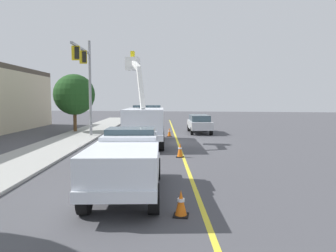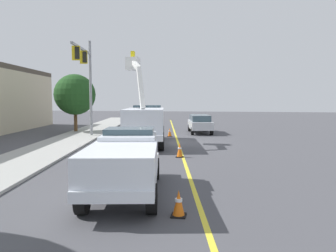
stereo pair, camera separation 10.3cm
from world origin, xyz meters
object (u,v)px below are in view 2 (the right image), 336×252
at_px(traffic_cone_leading, 179,203).
at_px(traffic_cone_mid_front, 180,150).
at_px(traffic_cone_mid_rear, 170,132).
at_px(traffic_signal_mast, 86,72).
at_px(service_pickup_truck, 125,161).
at_px(utility_bucket_truck, 145,121).
at_px(passing_minivan, 200,123).

bearing_deg(traffic_cone_leading, traffic_cone_mid_front, 7.02).
xyz_separation_m(traffic_cone_mid_rear, traffic_signal_mast, (-2.42, 6.31, 4.89)).
bearing_deg(service_pickup_truck, utility_bucket_truck, 10.26).
bearing_deg(utility_bucket_truck, service_pickup_truck, -169.74).
distance_m(passing_minivan, traffic_cone_mid_front, 12.58).
distance_m(traffic_cone_mid_front, traffic_signal_mast, 11.85).
bearing_deg(traffic_cone_mid_front, passing_minivan, -1.44).
relative_size(traffic_cone_mid_front, traffic_cone_mid_rear, 1.05).
bearing_deg(utility_bucket_truck, traffic_cone_mid_rear, -12.62).
height_order(utility_bucket_truck, passing_minivan, utility_bucket_truck).
height_order(utility_bucket_truck, service_pickup_truck, utility_bucket_truck).
bearing_deg(utility_bucket_truck, traffic_cone_leading, -162.83).
xyz_separation_m(passing_minivan, traffic_cone_mid_rear, (-3.28, 2.34, -0.60)).
relative_size(passing_minivan, traffic_cone_mid_rear, 6.69).
relative_size(utility_bucket_truck, traffic_cone_mid_rear, 11.25).
xyz_separation_m(service_pickup_truck, traffic_signal_mast, (13.71, 7.39, 4.14)).
relative_size(utility_bucket_truck, service_pickup_truck, 1.45).
distance_m(traffic_cone_leading, traffic_cone_mid_rear, 18.06).
bearing_deg(traffic_signal_mast, service_pickup_truck, -151.67).
bearing_deg(traffic_cone_mid_rear, passing_minivan, -35.53).
height_order(service_pickup_truck, traffic_cone_mid_front, service_pickup_truck).
height_order(traffic_cone_leading, traffic_cone_mid_rear, traffic_cone_mid_rear).
relative_size(passing_minivan, traffic_cone_leading, 7.08).
bearing_deg(traffic_cone_mid_rear, service_pickup_truck, -176.17).
bearing_deg(passing_minivan, traffic_cone_leading, -178.01).
distance_m(service_pickup_truck, traffic_cone_mid_rear, 16.18).
bearing_deg(traffic_cone_leading, traffic_signal_mast, 31.40).
distance_m(utility_bucket_truck, passing_minivan, 8.54).
bearing_deg(utility_bucket_truck, traffic_cone_mid_front, -147.27).
distance_m(utility_bucket_truck, service_pickup_truck, 11.78).
bearing_deg(passing_minivan, traffic_cone_mid_front, 178.56).
bearing_deg(traffic_cone_mid_front, traffic_cone_leading, -172.98).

